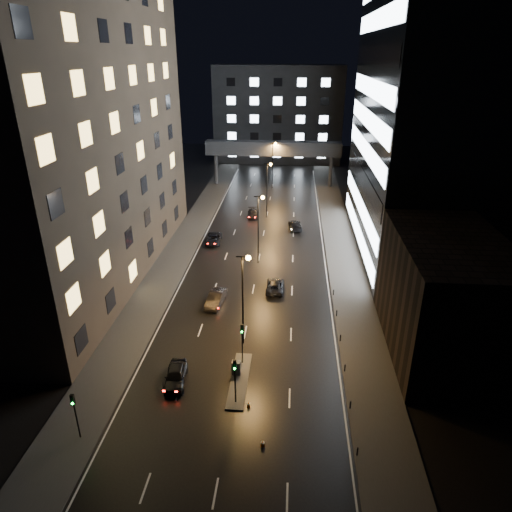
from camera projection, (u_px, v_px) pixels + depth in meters
The scene contains 26 objects.
ground at pixel (264, 233), 77.19m from camera, with size 160.00×160.00×0.00m, color black.
sidewalk_left at pixel (185, 242), 73.56m from camera, with size 5.00×110.00×0.15m, color #383533.
sidewalk_right at pixel (341, 247), 71.67m from camera, with size 5.00×110.00×0.15m, color #383533.
building_left at pixel (74, 123), 56.15m from camera, with size 15.00×48.00×40.00m, color #2D2319.
building_right_low at pixel (445, 296), 45.05m from camera, with size 10.00×18.00×12.00m, color black.
building_right_glass at pixel (445, 96), 62.44m from camera, with size 20.00×36.00×45.00m, color black.
building_far at pixel (278, 114), 124.78m from camera, with size 34.00×14.00×25.00m, color #333335.
skybridge at pixel (273, 149), 101.04m from camera, with size 30.00×3.00×10.00m.
median_island at pixel (240, 380), 42.60m from camera, with size 1.60×8.00×0.15m, color #383533.
traffic_signal_near at pixel (242, 337), 43.63m from camera, with size 0.28×0.34×4.40m.
traffic_signal_far at pixel (235, 375), 38.63m from camera, with size 0.28×0.34×4.40m.
traffic_signal_corner at pixel (75, 410), 35.04m from camera, with size 0.28×0.34×4.40m.
bollard_row at pixel (342, 353), 45.79m from camera, with size 0.12×25.12×0.90m.
streetlight_near at pixel (244, 289), 45.43m from camera, with size 1.45×0.50×10.15m.
streetlight_mid_a at pixel (259, 221), 63.61m from camera, with size 1.45×0.50×10.15m.
streetlight_mid_b at pixel (268, 183), 81.79m from camera, with size 1.45×0.50×10.15m.
streetlight_far at pixel (273, 159), 99.96m from camera, with size 1.45×0.50×10.15m.
car_away_a at pixel (176, 375), 42.09m from camera, with size 1.84×4.57×1.56m, color black.
car_away_b at pixel (216, 299), 55.16m from camera, with size 1.65×4.72×1.56m, color black.
car_away_c at pixel (214, 239), 72.92m from camera, with size 2.30×5.00×1.39m, color black.
car_away_d at pixel (253, 214), 84.32m from camera, with size 1.85×4.54×1.32m, color black.
car_toward_a at pixel (275, 285), 58.54m from camera, with size 2.17×4.70×1.31m, color black.
car_toward_b at pixel (295, 225), 78.75m from camera, with size 2.02×4.96×1.44m, color black.
utility_cabinet at pixel (236, 367), 43.05m from camera, with size 0.82×0.57×1.37m, color #525355.
cone_a at pixel (263, 443), 35.44m from camera, with size 0.37×0.37×0.56m, color orange.
cone_b at pixel (248, 404), 39.33m from camera, with size 0.36×0.36×0.57m, color orange.
Camera 1 is at (4.66, -31.86, 28.12)m, focal length 32.00 mm.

